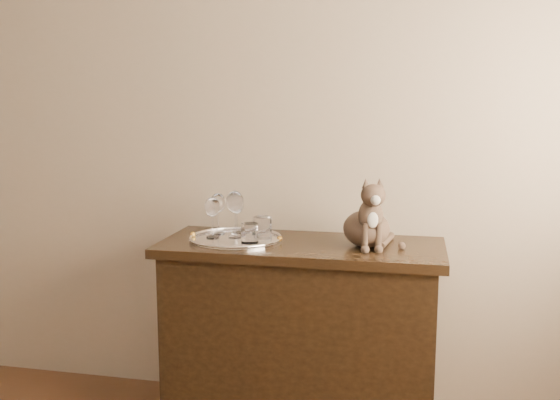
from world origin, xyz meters
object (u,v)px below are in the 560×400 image
(tumbler_c, at_px, (262,228))
(wine_glass_c, at_px, (212,218))
(wine_glass_a, at_px, (218,213))
(wine_glass_b, at_px, (237,214))
(wine_glass_d, at_px, (235,214))
(tumbler_a, at_px, (250,233))
(tray, at_px, (236,240))
(cat, at_px, (367,211))
(sideboard, at_px, (300,338))

(tumbler_c, bearing_deg, wine_glass_c, -170.38)
(wine_glass_a, xyz_separation_m, wine_glass_b, (0.08, 0.02, -0.01))
(wine_glass_a, distance_m, tumbler_c, 0.23)
(wine_glass_d, height_order, tumbler_a, wine_glass_d)
(tumbler_a, distance_m, tumbler_c, 0.10)
(tumbler_a, bearing_deg, wine_glass_d, 132.89)
(wine_glass_b, distance_m, wine_glass_d, 0.08)
(tray, bearing_deg, cat, 1.75)
(tray, height_order, wine_glass_c, wine_glass_c)
(sideboard, xyz_separation_m, cat, (0.27, 0.00, 0.57))
(tray, xyz_separation_m, tumbler_a, (0.08, -0.06, 0.05))
(wine_glass_a, xyz_separation_m, wine_glass_d, (0.09, -0.05, 0.01))
(sideboard, relative_size, tumbler_c, 12.89)
(tumbler_a, bearing_deg, cat, 9.25)
(sideboard, xyz_separation_m, wine_glass_b, (-0.31, 0.10, 0.52))
(wine_glass_c, xyz_separation_m, tumbler_c, (0.21, 0.04, -0.04))
(wine_glass_d, bearing_deg, wine_glass_b, 100.88)
(wine_glass_d, bearing_deg, cat, -2.07)
(sideboard, distance_m, cat, 0.64)
(tray, xyz_separation_m, wine_glass_c, (-0.10, 0.00, 0.09))
(wine_glass_c, distance_m, tumbler_c, 0.22)
(tray, height_order, cat, cat)
(sideboard, bearing_deg, wine_glass_d, 175.09)
(sideboard, bearing_deg, wine_glass_c, -178.41)
(wine_glass_d, bearing_deg, tumbler_c, -0.06)
(sideboard, bearing_deg, cat, 1.03)
(tumbler_a, bearing_deg, tray, 142.25)
(sideboard, relative_size, cat, 4.05)
(sideboard, xyz_separation_m, wine_glass_d, (-0.30, 0.03, 0.53))
(wine_glass_a, distance_m, wine_glass_d, 0.11)
(wine_glass_a, relative_size, wine_glass_c, 1.03)
(wine_glass_b, xyz_separation_m, tumbler_a, (0.11, -0.17, -0.04))
(sideboard, xyz_separation_m, tray, (-0.29, -0.01, 0.43))
(tray, distance_m, wine_glass_a, 0.17)
(tray, distance_m, cat, 0.58)
(tumbler_a, relative_size, cat, 0.28)
(wine_glass_b, bearing_deg, wine_glass_a, -162.90)
(tray, bearing_deg, tumbler_a, -37.75)
(tumbler_a, bearing_deg, wine_glass_c, 161.21)
(sideboard, xyz_separation_m, wine_glass_a, (-0.39, 0.08, 0.52))
(tray, xyz_separation_m, tumbler_c, (0.11, 0.04, 0.05))
(wine_glass_a, bearing_deg, wine_glass_c, -88.54)
(wine_glass_c, bearing_deg, sideboard, 1.59)
(wine_glass_a, xyz_separation_m, tumbler_a, (0.19, -0.15, -0.05))
(tumbler_c, bearing_deg, tumbler_a, -107.20)
(wine_glass_d, distance_m, cat, 0.57)
(wine_glass_a, distance_m, wine_glass_b, 0.08)
(wine_glass_a, height_order, cat, cat)
(wine_glass_a, bearing_deg, tray, -39.79)
(wine_glass_c, distance_m, tumbler_a, 0.20)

